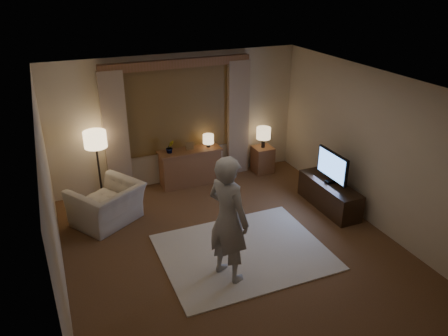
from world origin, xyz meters
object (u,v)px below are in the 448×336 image
sideboard (190,168)px  armchair (107,204)px  tv_stand (329,195)px  person (228,219)px  side_table (263,159)px

sideboard → armchair: 2.01m
tv_stand → person: (-2.49, -1.11, 0.69)m
person → armchair: bearing=8.4°
sideboard → armchair: bearing=-153.6°
sideboard → armchair: size_ratio=1.13×
armchair → tv_stand: 3.96m
tv_stand → side_table: bearing=101.9°
sideboard → tv_stand: (2.02, -1.93, -0.10)m
tv_stand → person: bearing=-156.0°
armchair → side_table: 3.53m
armchair → side_table: (3.42, 0.85, -0.07)m
person → sideboard: bearing=-32.3°
armchair → side_table: size_ratio=1.90×
side_table → person: (-2.09, -2.99, 0.66)m
armchair → tv_stand: size_ratio=0.76×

